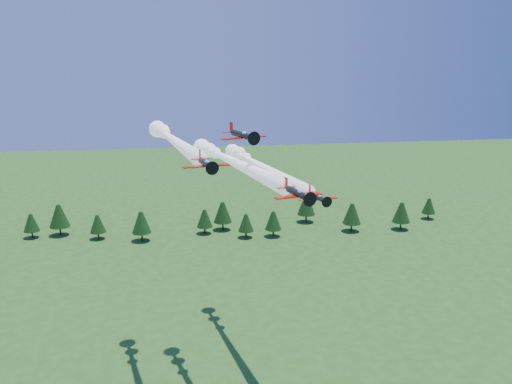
{
  "coord_description": "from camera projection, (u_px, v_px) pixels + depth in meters",
  "views": [
    {
      "loc": [
        -15.17,
        -88.37,
        65.0
      ],
      "look_at": [
        -1.23,
        0.0,
        42.59
      ],
      "focal_mm": 40.0,
      "sensor_mm": 36.0,
      "label": 1
    }
  ],
  "objects": [
    {
      "name": "plane_right",
      "position": [
        258.0,
        165.0,
        125.43
      ],
      "size": [
        14.52,
        53.6,
        3.7
      ],
      "rotation": [
        0.0,
        0.0,
        0.19
      ],
      "color": "black",
      "rests_on": "ground"
    },
    {
      "name": "treeline",
      "position": [
        217.0,
        216.0,
        206.16
      ],
      "size": [
        176.28,
        21.77,
        11.33
      ],
      "color": "#382314",
      "rests_on": "ground"
    },
    {
      "name": "plane_left",
      "position": [
        172.0,
        139.0,
        111.69
      ],
      "size": [
        13.28,
        46.82,
        3.7
      ],
      "rotation": [
        0.0,
        0.0,
        0.18
      ],
      "color": "black",
      "rests_on": "ground"
    },
    {
      "name": "plane_lead",
      "position": [
        229.0,
        160.0,
        107.47
      ],
      "size": [
        16.67,
        49.17,
        3.7
      ],
      "rotation": [
        0.0,
        0.0,
        0.25
      ],
      "color": "black",
      "rests_on": "ground"
    },
    {
      "name": "plane_slot",
      "position": [
        242.0,
        135.0,
        96.67
      ],
      "size": [
        8.27,
        9.24,
        2.92
      ],
      "rotation": [
        0.0,
        0.0,
        0.34
      ],
      "color": "black",
      "rests_on": "ground"
    }
  ]
}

